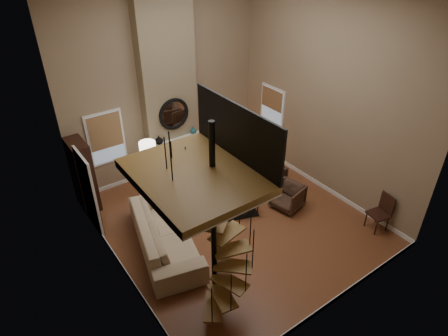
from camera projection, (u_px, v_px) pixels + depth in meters
ground at (233, 220)px, 10.02m from camera, size 6.00×6.50×0.01m
back_wall at (165, 83)px, 10.78m from camera, size 6.00×0.02×5.50m
front_wall at (354, 195)px, 6.31m from camera, size 6.00×0.02×5.50m
left_wall at (103, 166)px, 7.07m from camera, size 0.02×6.50×5.50m
right_wall at (327, 95)px, 10.02m from camera, size 0.02×6.50×5.50m
baseboard_back at (172, 165)px, 12.21m from camera, size 6.00×0.02×0.12m
baseboard_front at (329, 303)px, 7.76m from camera, size 6.00×0.02×0.12m
baseboard_left at (124, 269)px, 8.52m from camera, size 0.02×6.50×0.12m
baseboard_right at (314, 181)px, 11.45m from camera, size 0.02×6.50×0.12m
chimney_breast at (168, 85)px, 10.65m from camera, size 1.60×0.38×5.50m
hearth at (183, 175)px, 11.77m from camera, size 1.50×0.60×0.04m
firebox at (177, 156)px, 11.69m from camera, size 0.95×0.02×0.72m
mantel at (177, 140)px, 11.32m from camera, size 1.70×0.18×0.06m
mirror_frame at (174, 114)px, 10.93m from camera, size 0.94×0.10×0.94m
mirror_disc at (174, 114)px, 10.94m from camera, size 0.80×0.01×0.80m
vase_left at (159, 140)px, 10.99m from camera, size 0.24×0.24×0.25m
vase_right at (193, 130)px, 11.57m from camera, size 0.20×0.20×0.21m
window_back at (106, 137)px, 10.43m from camera, size 1.02×0.06×1.52m
window_right at (272, 110)px, 11.99m from camera, size 0.06×1.02×1.52m
entry_door at (90, 193)px, 9.24m from camera, size 0.10×1.05×2.16m
loft at (199, 171)px, 6.05m from camera, size 1.70×2.20×1.09m
spiral_stair at (214, 234)px, 6.96m from camera, size 1.47×1.47×4.06m
hutch at (83, 176)px, 10.07m from camera, size 0.42×0.89×1.99m
sofa at (164, 233)px, 9.02m from camera, size 1.84×3.15×0.86m
armchair_near at (269, 176)px, 11.14m from camera, size 0.88×0.85×0.78m
armchair_far at (289, 195)px, 10.35m from camera, size 0.90×0.88×0.68m
coffee_table at (236, 206)px, 10.08m from camera, size 1.36×0.97×0.45m
bowl at (235, 198)px, 10.00m from camera, size 0.39×0.39×0.10m
book at (251, 198)px, 10.05m from camera, size 0.27×0.33×0.03m
floor_lamp at (148, 153)px, 10.16m from camera, size 0.43×0.43×1.76m
accent_lamp at (224, 150)px, 12.64m from camera, size 0.13×0.13×0.47m
side_chair at (382, 211)px, 9.52m from camera, size 0.53×0.53×0.97m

